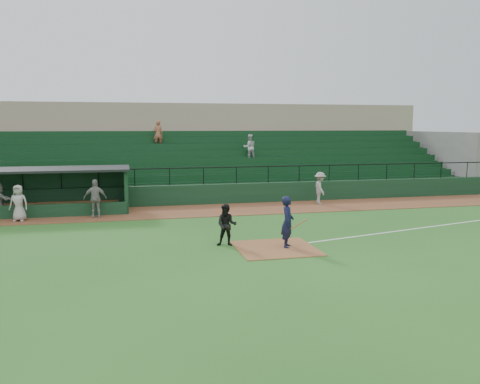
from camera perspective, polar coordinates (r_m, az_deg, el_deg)
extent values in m
plane|color=#255A1D|center=(20.06, 3.29, -5.84)|extent=(90.00, 90.00, 0.00)
cube|color=brown|center=(27.66, -1.42, -2.03)|extent=(40.00, 4.00, 0.03)
cube|color=brown|center=(19.12, 4.15, -6.47)|extent=(3.00, 3.00, 0.03)
cube|color=white|center=(24.53, 20.72, -3.82)|extent=(17.49, 4.44, 0.01)
cube|color=#10321A|center=(29.70, -2.30, -0.22)|extent=(36.00, 0.35, 1.20)
cylinder|color=black|center=(29.52, -2.32, 2.86)|extent=(36.00, 0.06, 0.06)
cube|color=slate|center=(34.36, -3.87, 2.86)|extent=(36.00, 9.00, 3.60)
cube|color=#0E3517|center=(33.84, -3.73, 3.55)|extent=(34.56, 8.00, 4.05)
cube|color=slate|center=(41.32, 21.62, 3.57)|extent=(0.35, 9.50, 4.20)
cube|color=gray|center=(40.70, -5.39, 5.57)|extent=(38.00, 3.00, 6.40)
cube|color=slate|center=(38.70, -4.99, 6.21)|extent=(36.00, 2.00, 0.20)
imported|color=#B4B4B4|center=(34.70, 1.12, 5.17)|extent=(0.88, 0.69, 1.82)
imported|color=#9E563A|center=(35.67, -9.43, 6.63)|extent=(0.69, 0.45, 1.88)
cube|color=#10321A|center=(29.60, -21.25, 0.31)|extent=(8.50, 0.20, 2.30)
cube|color=#10321A|center=(28.01, -12.98, 0.24)|extent=(0.20, 2.60, 2.30)
cube|color=black|center=(28.19, -21.73, 2.41)|extent=(8.90, 3.20, 0.12)
cube|color=olive|center=(29.33, -21.27, -1.54)|extent=(7.65, 0.40, 0.50)
cube|color=#10321A|center=(27.11, -21.93, -2.07)|extent=(8.50, 0.12, 0.70)
imported|color=black|center=(19.11, 5.50, -3.47)|extent=(0.73, 0.86, 2.00)
cylinder|color=olive|center=(19.06, 6.83, -3.67)|extent=(0.79, 0.34, 0.35)
imported|color=black|center=(19.32, -1.55, -3.83)|extent=(0.97, 0.86, 1.66)
imported|color=gray|center=(29.76, 9.21, 0.46)|extent=(0.85, 1.31, 1.92)
imported|color=gray|center=(26.21, -16.36, -0.70)|extent=(1.15, 0.50, 1.94)
imported|color=#A9A39E|center=(26.49, -24.16, -1.16)|extent=(0.95, 0.70, 1.78)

